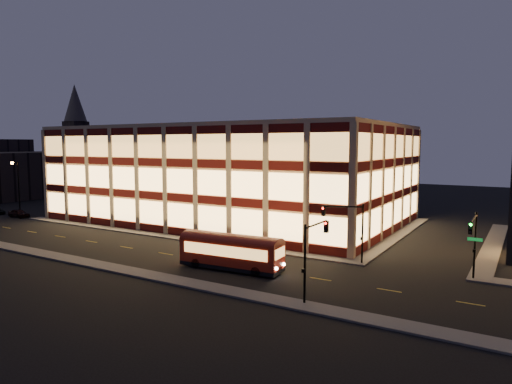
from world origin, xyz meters
The scene contains 15 objects.
ground centered at (0.00, 0.00, 0.00)m, with size 200.00×200.00×0.00m, color black.
sidewalk_office_south centered at (-3.00, 1.00, 0.07)m, with size 54.00×2.00×0.15m, color #514F4C.
sidewalk_office_east centered at (23.00, 17.00, 0.07)m, with size 2.00×30.00×0.15m, color #514F4C.
sidewalk_tower_west centered at (34.00, 17.00, 0.07)m, with size 2.00×30.00×0.15m, color #514F4C.
sidewalk_near centered at (0.00, -13.00, 0.07)m, with size 100.00×2.00×0.15m, color #514F4C.
office_building centered at (-2.91, 16.91, 7.25)m, with size 50.45×30.45×14.50m.
bg_building_a centered at (-62.00, 18.00, 5.00)m, with size 18.00×28.00×10.00m, color #2D2621.
church_tower centered at (-70.00, 40.00, 9.00)m, with size 5.00×5.00×18.00m, color #2D2621.
church_spire centered at (-70.00, 40.00, 23.00)m, with size 6.00×6.00×10.00m, color #4C473F.
traffic_signal_far centered at (22.21, 0.24, 4.11)m, with size 3.79×1.87×6.00m.
traffic_signal_right centered at (33.50, -0.62, 4.10)m, with size 1.20×4.37×6.00m.
traffic_signal_near centered at (23.50, -11.03, 4.13)m, with size 0.32×4.45×6.00m.
street_lamp_a centered at (-34.00, 0.82, 5.47)m, with size 0.44×1.22×9.02m.
trolley_bus centered at (13.48, -7.38, 1.89)m, with size 10.21×3.25×3.41m.
parked_car_0 centered at (-33.33, 0.37, 0.67)m, with size 1.57×3.91×1.33m, color black.
Camera 1 is at (37.29, -42.27, 11.78)m, focal length 32.00 mm.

